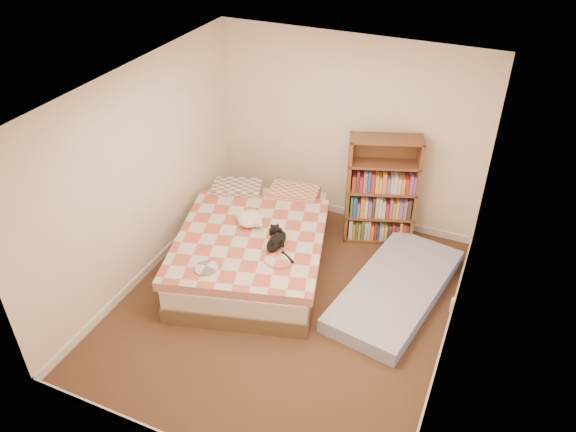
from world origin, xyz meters
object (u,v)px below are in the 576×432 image
at_px(black_cat, 278,240).
at_px(white_dog, 250,219).
at_px(bookshelf, 381,202).
at_px(floor_mattress, 395,289).
at_px(bed, 255,245).

height_order(black_cat, white_dog, white_dog).
distance_m(bookshelf, floor_mattress, 1.23).
bearing_deg(white_dog, black_cat, -50.20).
xyz_separation_m(bookshelf, floor_mattress, (0.51, -1.03, -0.45)).
bearing_deg(white_dog, floor_mattress, -21.31).
distance_m(floor_mattress, black_cat, 1.46).
distance_m(bed, floor_mattress, 1.74).
xyz_separation_m(bookshelf, black_cat, (-0.82, -1.34, 0.07)).
bearing_deg(black_cat, floor_mattress, -16.01).
bearing_deg(black_cat, bed, 124.65).
bearing_deg(floor_mattress, black_cat, -156.84).
height_order(bookshelf, white_dog, bookshelf).
bearing_deg(bed, bookshelf, 28.05).
bearing_deg(black_cat, white_dog, 124.66).
bearing_deg(bookshelf, white_dog, -158.06).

